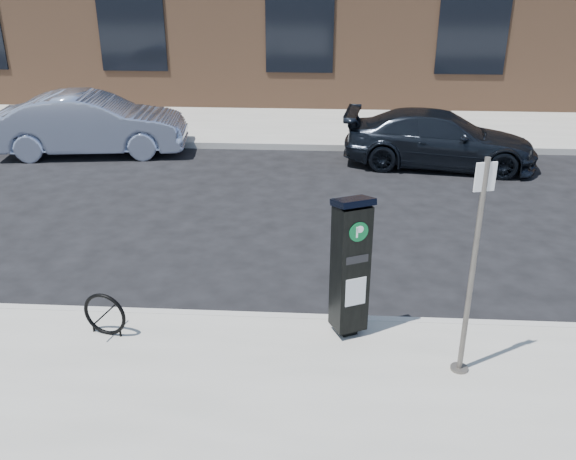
# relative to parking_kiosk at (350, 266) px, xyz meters

# --- Properties ---
(ground) EXTENTS (120.00, 120.00, 0.00)m
(ground) POSITION_rel_parking_kiosk_xyz_m (-1.16, 0.35, -1.06)
(ground) COLOR black
(ground) RESTS_ON ground
(sidewalk_far) EXTENTS (60.00, 12.00, 0.15)m
(sidewalk_far) POSITION_rel_parking_kiosk_xyz_m (-1.16, 14.35, -0.98)
(sidewalk_far) COLOR gray
(sidewalk_far) RESTS_ON ground
(curb_near) EXTENTS (60.00, 0.12, 0.16)m
(curb_near) POSITION_rel_parking_kiosk_xyz_m (-1.16, 0.33, -0.98)
(curb_near) COLOR #9E9B93
(curb_near) RESTS_ON ground
(curb_far) EXTENTS (60.00, 0.12, 0.16)m
(curb_far) POSITION_rel_parking_kiosk_xyz_m (-1.16, 8.37, -0.98)
(curb_far) COLOR #9E9B93
(curb_far) RESTS_ON ground
(parking_kiosk) EXTENTS (0.52, 0.49, 1.77)m
(parking_kiosk) POSITION_rel_parking_kiosk_xyz_m (0.00, 0.00, 0.00)
(parking_kiosk) COLOR black
(parking_kiosk) RESTS_ON sidewalk_near
(sign_pole) EXTENTS (0.21, 0.19, 2.43)m
(sign_pole) POSITION_rel_parking_kiosk_xyz_m (1.21, -0.66, 0.30)
(sign_pole) COLOR #4F4C45
(sign_pole) RESTS_ON sidewalk_near
(bike_rack) EXTENTS (0.55, 0.17, 0.56)m
(bike_rack) POSITION_rel_parking_kiosk_xyz_m (-2.90, -0.22, -0.63)
(bike_rack) COLOR black
(bike_rack) RESTS_ON sidewalk_near
(car_silver) EXTENTS (4.59, 2.10, 1.46)m
(car_silver) POSITION_rel_parking_kiosk_xyz_m (-5.93, 7.75, -0.33)
(car_silver) COLOR #929EBB
(car_silver) RESTS_ON ground
(car_dark) EXTENTS (4.46, 2.29, 1.24)m
(car_dark) POSITION_rel_parking_kiosk_xyz_m (2.25, 7.29, -0.44)
(car_dark) COLOR black
(car_dark) RESTS_ON ground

